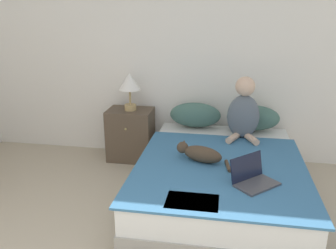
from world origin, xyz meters
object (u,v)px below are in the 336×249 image
object	(u,v)px
pillow_near	(195,115)
laptop_open	(253,178)
nightstand	(131,134)
cat_tabby	(200,153)
bed	(220,180)
table_lamp	(130,84)
person_sitting	(244,111)
pillow_far	(253,118)

from	to	relation	value
pillow_near	laptop_open	xyz separation A→B (m)	(0.61, -1.37, -0.10)
laptop_open	nightstand	bearing A→B (deg)	92.62
pillow_near	cat_tabby	distance (m)	1.01
bed	pillow_near	bearing A→B (deg)	110.86
table_lamp	bed	bearing A→B (deg)	-36.72
cat_tabby	person_sitting	bearing A→B (deg)	-99.60
bed	nightstand	bearing A→B (deg)	143.30
bed	table_lamp	xyz separation A→B (m)	(-1.12, 0.84, 0.74)
bed	person_sitting	xyz separation A→B (m)	(0.21, 0.60, 0.53)
pillow_near	pillow_far	distance (m)	0.68
person_sitting	laptop_open	size ratio (longest dim) A/B	1.59
pillow_near	pillow_far	size ratio (longest dim) A/B	1.00
pillow_near	person_sitting	distance (m)	0.64
bed	pillow_near	world-z (taller)	pillow_near
person_sitting	nightstand	xyz separation A→B (m)	(-1.35, 0.24, -0.44)
table_lamp	pillow_near	bearing A→B (deg)	3.63
pillow_far	laptop_open	bearing A→B (deg)	-92.65
laptop_open	pillow_far	bearing A→B (deg)	43.20
person_sitting	nightstand	distance (m)	1.44
bed	pillow_near	distance (m)	1.02
cat_tabby	laptop_open	size ratio (longest dim) A/B	1.23
laptop_open	table_lamp	world-z (taller)	table_lamp
pillow_near	pillow_far	bearing A→B (deg)	0.00
pillow_near	laptop_open	bearing A→B (deg)	-65.85
cat_tabby	laptop_open	bearing A→B (deg)	161.83
cat_tabby	nightstand	world-z (taller)	nightstand
person_sitting	table_lamp	distance (m)	1.37
person_sitting	pillow_near	bearing A→B (deg)	152.66
pillow_far	cat_tabby	xyz separation A→B (m)	(-0.53, -1.00, -0.07)
person_sitting	cat_tabby	bearing A→B (deg)	-119.80
bed	table_lamp	distance (m)	1.58
bed	laptop_open	world-z (taller)	laptop_open
pillow_far	cat_tabby	size ratio (longest dim) A/B	1.15
bed	pillow_near	xyz separation A→B (m)	(-0.34, 0.89, 0.38)
person_sitting	laptop_open	distance (m)	1.12
bed	laptop_open	bearing A→B (deg)	-60.19
table_lamp	nightstand	bearing A→B (deg)	144.58
laptop_open	nightstand	xyz separation A→B (m)	(-1.41, 1.33, -0.18)
table_lamp	person_sitting	bearing A→B (deg)	-9.96
laptop_open	nightstand	size ratio (longest dim) A/B	0.67
cat_tabby	pillow_near	bearing A→B (deg)	-61.65
laptop_open	nightstand	world-z (taller)	laptop_open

